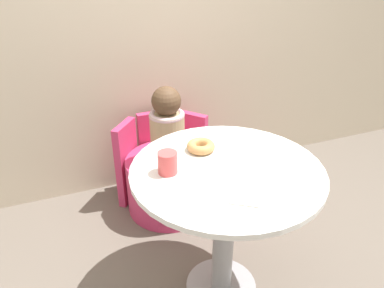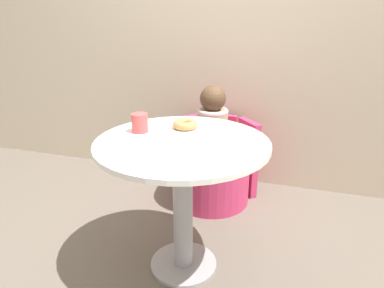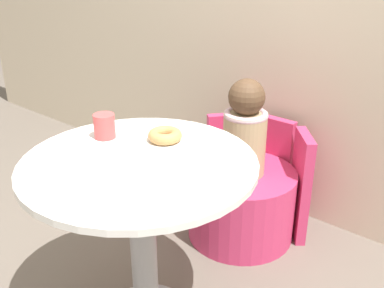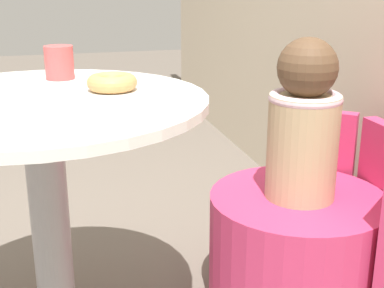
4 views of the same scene
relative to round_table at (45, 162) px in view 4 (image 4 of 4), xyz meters
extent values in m
cylinder|color=#99999E|center=(0.00, 0.00, -0.20)|extent=(0.10, 0.10, 0.70)
cylinder|color=white|center=(0.00, 0.00, 0.16)|extent=(0.85, 0.85, 0.02)
cylinder|color=#C63360|center=(-0.04, 0.75, -0.38)|extent=(0.56, 0.56, 0.37)
cube|color=#C63360|center=(-0.04, 1.06, -0.28)|extent=(0.24, 0.05, 0.58)
cube|color=#C63360|center=(-0.27, 0.95, -0.28)|extent=(0.19, 0.21, 0.58)
cylinder|color=tan|center=(-0.04, 0.75, -0.03)|extent=(0.21, 0.21, 0.32)
torus|color=beige|center=(-0.04, 0.75, 0.12)|extent=(0.22, 0.22, 0.04)
sphere|color=brown|center=(-0.04, 0.75, 0.21)|extent=(0.18, 0.18, 0.18)
torus|color=tan|center=(-0.05, 0.19, 0.19)|extent=(0.13, 0.13, 0.04)
cylinder|color=#DB4C4C|center=(-0.25, 0.06, 0.22)|extent=(0.08, 0.08, 0.10)
camera|label=1|loc=(-0.64, -1.23, 1.04)|focal=35.00mm
camera|label=2|loc=(0.50, -1.46, 0.74)|focal=32.00mm
camera|label=3|loc=(1.05, -0.99, 0.87)|focal=42.00mm
camera|label=4|loc=(1.36, 0.02, 0.47)|focal=50.00mm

